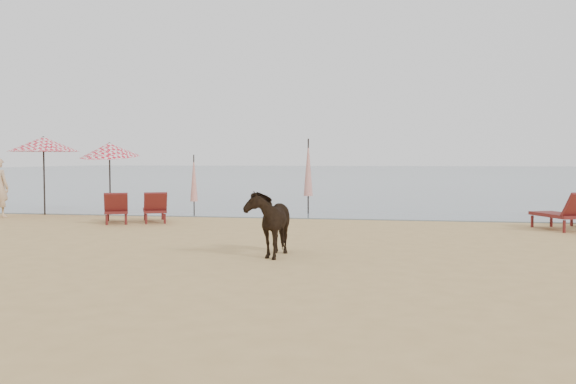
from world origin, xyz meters
name	(u,v)px	position (x,y,z in m)	size (l,w,h in m)	color
ground	(229,279)	(0.00, 0.00, 0.00)	(120.00, 120.00, 0.00)	tan
sea	(387,172)	(0.00, 80.00, 0.00)	(160.00, 140.00, 0.06)	#51606B
lounger_cluster_left	(136,208)	(-5.03, 7.87, 0.43)	(2.26, 2.23, 0.62)	#5E1616
umbrella_open_left_a	(43,144)	(-9.18, 9.91, 2.35)	(2.29, 2.29, 2.61)	black
umbrella_open_left_b	(109,150)	(-7.07, 10.41, 2.16)	(1.96, 1.99, 2.50)	black
umbrella_closed_left	(194,178)	(-4.07, 10.24, 1.23)	(0.24, 0.24, 2.00)	black
umbrella_closed_right	(308,168)	(-0.56, 11.71, 1.56)	(0.31, 0.31, 2.54)	black
cow	(269,223)	(0.11, 2.45, 0.64)	(0.69, 1.52, 1.29)	black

